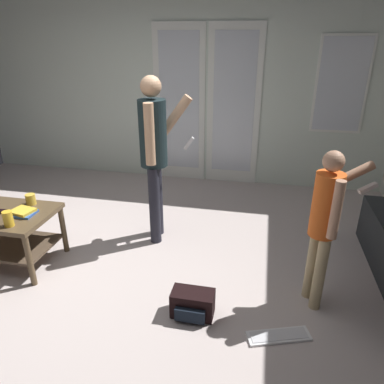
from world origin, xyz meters
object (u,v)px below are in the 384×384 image
(backpack, at_px, (193,304))
(loose_keyboard, at_px, (279,336))
(book_stack, at_px, (23,212))
(person_adult, at_px, (155,147))
(cup_by_laptop, at_px, (8,219))
(person_child, at_px, (326,217))
(cup_near_edge, at_px, (31,199))

(backpack, relative_size, loose_keyboard, 0.69)
(loose_keyboard, xyz_separation_m, book_stack, (-2.19, 0.43, 0.52))
(person_adult, bearing_deg, cup_by_laptop, -136.91)
(person_adult, xyz_separation_m, person_child, (1.47, -0.69, -0.22))
(person_adult, distance_m, cup_near_edge, 1.22)
(person_child, distance_m, cup_by_laptop, 2.45)
(person_child, bearing_deg, person_adult, 154.83)
(loose_keyboard, relative_size, book_stack, 2.18)
(person_adult, height_order, loose_keyboard, person_adult)
(person_child, xyz_separation_m, loose_keyboard, (-0.26, -0.44, -0.73))
(loose_keyboard, relative_size, cup_near_edge, 4.70)
(cup_by_laptop, bearing_deg, person_child, 4.92)
(cup_by_laptop, xyz_separation_m, book_stack, (-0.02, 0.20, -0.04))
(loose_keyboard, height_order, cup_by_laptop, cup_by_laptop)
(person_child, relative_size, loose_keyboard, 2.68)
(person_adult, relative_size, loose_keyboard, 3.51)
(person_adult, xyz_separation_m, book_stack, (-0.98, -0.70, -0.43))
(cup_by_laptop, bearing_deg, backpack, -5.02)
(person_adult, bearing_deg, loose_keyboard, -43.00)
(person_adult, height_order, person_child, person_adult)
(loose_keyboard, distance_m, cup_by_laptop, 2.25)
(person_adult, bearing_deg, cup_near_edge, -154.28)
(cup_near_edge, height_order, book_stack, cup_near_edge)
(cup_near_edge, bearing_deg, person_child, -4.35)
(person_child, xyz_separation_m, cup_by_laptop, (-2.43, -0.21, -0.17))
(cup_by_laptop, bearing_deg, book_stack, 95.56)
(backpack, relative_size, book_stack, 1.50)
(book_stack, bearing_deg, loose_keyboard, -11.10)
(book_stack, bearing_deg, cup_near_edge, 105.71)
(loose_keyboard, xyz_separation_m, cup_near_edge, (-2.25, 0.63, 0.55))
(person_adult, distance_m, book_stack, 1.28)
(person_child, height_order, loose_keyboard, person_child)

